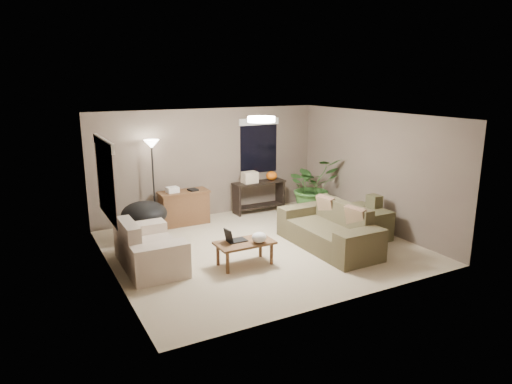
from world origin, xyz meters
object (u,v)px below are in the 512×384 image
coffee_table (245,245)px  cat_scratching_post (333,210)px  console_table (259,194)px  loveseat (148,251)px  papasan_chair (145,218)px  main_sofa (330,232)px  desk (184,207)px  floor_lamp (152,155)px  armchair (360,224)px  houseplant (312,192)px

coffee_table → cat_scratching_post: cat_scratching_post is taller
coffee_table → console_table: bearing=57.1°
loveseat → papasan_chair: size_ratio=1.39×
loveseat → coffee_table: bearing=-24.8°
main_sofa → papasan_chair: main_sofa is taller
desk → floor_lamp: bearing=172.4°
floor_lamp → papasan_chair: bearing=-119.7°
armchair → papasan_chair: (-3.88, 1.90, 0.17)m
desk → houseplant: (2.96, -0.70, 0.15)m
console_table → loveseat: bearing=-147.8°
main_sofa → floor_lamp: floor_lamp is taller
armchair → loveseat: bearing=172.5°
floor_lamp → coffee_table: bearing=-74.5°
coffee_table → houseplant: bearing=35.4°
houseplant → floor_lamp: bearing=167.7°
coffee_table → armchair: bearing=3.0°
console_table → main_sofa: bearing=-89.2°
main_sofa → floor_lamp: size_ratio=1.15×
loveseat → desk: size_ratio=1.45×
desk → houseplant: size_ratio=0.81×
armchair → console_table: armchair is taller
console_table → houseplant: size_ratio=0.95×
armchair → floor_lamp: bearing=142.7°
loveseat → papasan_chair: bearing=77.3°
houseplant → armchair: bearing=-93.9°
main_sofa → console_table: size_ratio=1.69×
armchair → cat_scratching_post: size_ratio=2.00×
main_sofa → houseplant: (0.99, 2.00, 0.24)m
main_sofa → papasan_chair: 3.64m
desk → houseplant: 3.04m
papasan_chair → floor_lamp: (0.42, 0.74, 1.13)m
loveseat → cat_scratching_post: loveseat is taller
coffee_table → houseplant: (2.82, 2.00, 0.17)m
floor_lamp → console_table: bearing=-0.5°
cat_scratching_post → papasan_chair: bearing=172.0°
coffee_table → floor_lamp: 3.14m
main_sofa → floor_lamp: bearing=133.0°
main_sofa → papasan_chair: (-3.02, 2.04, 0.17)m
main_sofa → desk: size_ratio=2.00×
coffee_table → desk: desk is taller
console_table → cat_scratching_post: bearing=-46.7°
floor_lamp → cat_scratching_post: size_ratio=3.82×
console_table → papasan_chair: size_ratio=1.13×
houseplant → cat_scratching_post: size_ratio=2.73×
armchair → console_table: (-0.91, 2.62, 0.14)m
houseplant → console_table: bearing=143.8°
armchair → desk: (-2.83, 2.56, 0.08)m
armchair → floor_lamp: size_ratio=0.52×
loveseat → cat_scratching_post: size_ratio=3.20×
coffee_table → floor_lamp: bearing=105.5°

